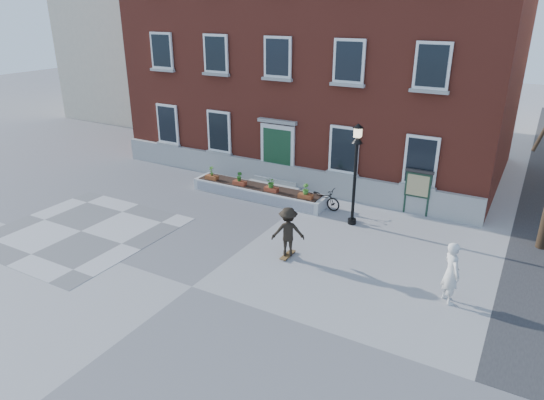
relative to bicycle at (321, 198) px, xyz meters
The scene contains 10 objects.
ground 7.55m from the bicycle, 96.61° to the right, with size 100.00×100.00×0.00m, color gray.
checker_patch 9.45m from the bicycle, 136.64° to the right, with size 6.00×6.00×0.01m, color #5C5C5E.
distant_building 23.44m from the bicycle, 146.44° to the left, with size 10.00×12.00×13.00m, color beige.
bicycle is the anchor object (origin of this frame).
bystander 7.47m from the bicycle, 37.10° to the right, with size 0.67×0.44×1.85m, color silver.
brick_building 9.20m from the bicycle, 113.82° to the left, with size 18.40×10.85×12.60m.
planter_assembly 2.87m from the bicycle, behind, with size 6.20×1.12×1.15m.
lamp_post 2.82m from the bicycle, 26.74° to the right, with size 0.40×0.40×3.93m.
notice_board 3.87m from the bicycle, 19.56° to the left, with size 1.10×0.16×1.87m.
skateboarder 4.49m from the bicycle, 80.22° to the right, with size 1.26×1.09×1.77m.
Camera 1 is at (8.25, -9.69, 7.84)m, focal length 32.00 mm.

